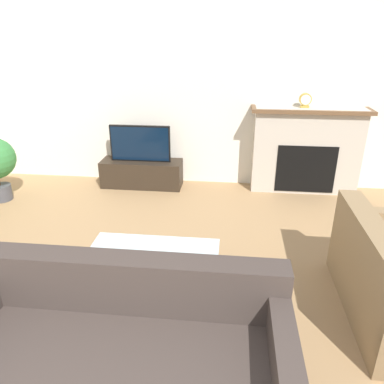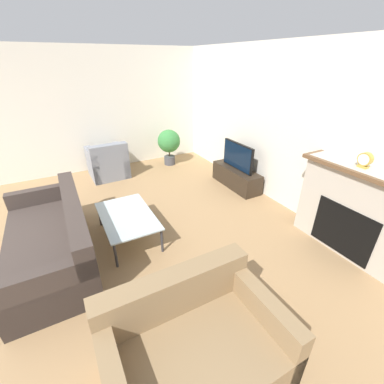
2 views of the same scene
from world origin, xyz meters
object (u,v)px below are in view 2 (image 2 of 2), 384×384
Objects in this scene: couch_loveseat at (193,349)px; coffee_table at (127,217)px; couch_sectional at (53,242)px; armchair_by_window at (108,164)px; mantel_clock at (365,160)px; potted_plant at (169,143)px; tv at (238,156)px.

couch_loveseat reaches higher than coffee_table.
couch_sectional and armchair_by_window have the same top height.
couch_loveseat is 2.89m from mantel_clock.
mantel_clock reaches higher than couch_sectional.
potted_plant is 4.57× the size of mantel_clock.
couch_sectional reaches higher than coffee_table.
potted_plant reaches higher than armchair_by_window.
couch_sectional is 10.80× the size of mantel_clock.
potted_plant is 4.30m from mantel_clock.
couch_loveseat is at bearing -21.46° from potted_plant.
mantel_clock is (4.10, 2.37, 1.02)m from armchair_by_window.
tv is at bearing 21.21° from potted_plant.
couch_loveseat is at bearing 84.50° from armchair_by_window.
armchair_by_window is 2.49m from coffee_table.
couch_loveseat and armchair_by_window have the same top height.
tv is 2.90m from armchair_by_window.
armchair_by_window is at bearing -88.11° from potted_plant.
armchair_by_window is (-4.59, 0.28, 0.01)m from couch_loveseat.
coffee_table is at bearing -35.21° from potted_plant.
couch_loveseat is at bearing -79.62° from mantel_clock.
couch_sectional is at bearing 114.60° from couch_loveseat.
armchair_by_window is at bearing -150.00° from mantel_clock.
couch_sectional is at bearing -78.62° from tv.
coffee_table is (-2.11, 0.04, 0.08)m from couch_loveseat.
armchair_by_window is 1.56m from potted_plant.
couch_loveseat is (2.79, -2.54, -0.38)m from tv.
tv is 4.59× the size of mantel_clock.
couch_sectional is at bearing -47.48° from potted_plant.
potted_plant reaches higher than couch_sectional.
armchair_by_window is (-2.50, 1.24, 0.01)m from couch_sectional.
mantel_clock is at bearing 118.05° from armchair_by_window.
coffee_table is (0.68, -2.50, -0.30)m from tv.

